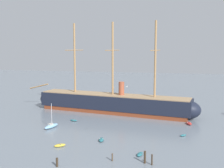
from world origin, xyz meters
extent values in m
cube|color=brown|center=(-4.55, 46.82, 0.63)|extent=(48.75, 14.49, 1.26)
cube|color=black|center=(-4.55, 46.82, 3.50)|extent=(50.78, 15.09, 4.48)
ellipsoid|color=black|center=(-27.39, 50.34, 2.87)|extent=(9.97, 8.08, 5.74)
ellipsoid|color=black|center=(18.28, 43.30, 2.87)|extent=(9.97, 8.08, 5.74)
cube|color=#9E7F5B|center=(-4.55, 46.82, 5.87)|extent=(49.70, 14.34, 0.27)
cylinder|color=#A37A4C|center=(-18.20, 48.92, 17.40)|extent=(0.63, 0.63, 23.32)
cylinder|color=#A37A4C|center=(-18.20, 48.92, 20.20)|extent=(2.08, 11.95, 0.25)
cylinder|color=#A37A4C|center=(-4.55, 46.82, 17.40)|extent=(0.63, 0.63, 23.32)
cylinder|color=#A37A4C|center=(-4.55, 46.82, 20.20)|extent=(2.08, 11.95, 0.25)
cylinder|color=#A37A4C|center=(9.10, 44.72, 17.40)|extent=(0.63, 0.63, 23.32)
cylinder|color=#A37A4C|center=(9.10, 44.72, 20.20)|extent=(2.08, 11.95, 0.25)
cylinder|color=#A37A4C|center=(-32.96, 51.19, 7.19)|extent=(7.92, 1.65, 2.39)
cylinder|color=#9E4C33|center=(-1.58, 46.36, 7.98)|extent=(1.79, 1.79, 4.48)
ellipsoid|color=gold|center=(-8.33, 13.06, 0.29)|extent=(2.60, 2.40, 0.59)
cube|color=#4C4C51|center=(-8.33, 13.06, 0.51)|extent=(0.75, 0.85, 0.09)
ellipsoid|color=#236670|center=(8.94, 11.99, 0.26)|extent=(1.40, 2.38, 0.53)
cube|color=#4C4C51|center=(8.94, 11.99, 0.46)|extent=(0.85, 0.37, 0.08)
ellipsoid|color=#236670|center=(-0.68, 18.62, 0.30)|extent=(1.53, 2.70, 0.60)
cube|color=#B2ADA3|center=(-0.68, 18.62, 0.53)|extent=(0.97, 0.39, 0.09)
ellipsoid|color=#7FB2D6|center=(-16.28, 25.74, 0.48)|extent=(2.75, 5.22, 0.95)
cube|color=#B2ADA3|center=(-16.35, 25.50, 1.01)|extent=(1.12, 1.42, 0.50)
cylinder|color=silver|center=(-16.22, 25.98, 3.64)|extent=(0.13, 0.13, 5.75)
ellipsoid|color=#236670|center=(17.44, 26.43, 0.22)|extent=(1.85, 1.91, 0.44)
cube|color=#B2ADA3|center=(17.44, 26.43, 0.38)|extent=(0.62, 0.59, 0.07)
ellipsoid|color=#236670|center=(-12.98, 33.50, 0.25)|extent=(2.30, 1.45, 0.50)
cube|color=#B2ADA3|center=(-12.98, 33.50, 0.44)|extent=(0.39, 0.81, 0.08)
ellipsoid|color=#B22D28|center=(19.13, 37.41, 0.34)|extent=(2.05, 3.11, 0.68)
cube|color=#B2ADA3|center=(19.13, 37.41, 0.59)|extent=(1.09, 0.57, 0.10)
ellipsoid|color=gray|center=(-26.19, 53.67, 0.53)|extent=(1.93, 4.54, 1.05)
cube|color=#B2ADA3|center=(-26.19, 53.35, 1.37)|extent=(1.24, 1.39, 1.05)
ellipsoid|color=gray|center=(3.71, 61.83, 0.45)|extent=(3.52, 4.14, 0.91)
cube|color=#B2ADA3|center=(3.86, 61.61, 1.18)|extent=(1.54, 1.58, 0.91)
cylinder|color=#382B1E|center=(-4.69, 3.54, 0.79)|extent=(0.42, 0.42, 1.58)
cylinder|color=#382B1E|center=(11.63, 8.00, 1.00)|extent=(0.28, 0.28, 1.99)
cylinder|color=#4C3D2D|center=(4.30, 8.15, 0.72)|extent=(0.28, 0.28, 1.44)
cylinder|color=#382B1E|center=(10.30, 8.53, 1.14)|extent=(0.41, 0.41, 2.29)
ellipsoid|color=silver|center=(5.77, 14.57, 13.13)|extent=(0.33, 0.17, 0.11)
sphere|color=silver|center=(5.96, 14.54, 13.14)|extent=(0.09, 0.09, 0.09)
cube|color=#ADA89E|center=(5.83, 14.92, 13.15)|extent=(0.22, 0.61, 0.13)
cube|color=#ADA89E|center=(5.70, 14.22, 13.15)|extent=(0.22, 0.61, 0.13)
camera|label=1|loc=(15.53, -40.30, 20.79)|focal=44.86mm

